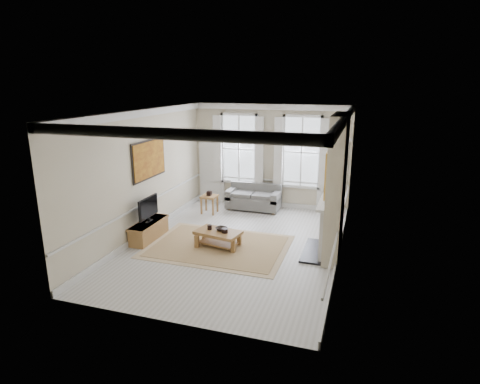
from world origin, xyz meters
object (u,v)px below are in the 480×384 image
(tv_stand, at_px, (149,230))
(coffee_table, at_px, (218,234))
(sofa, at_px, (254,199))
(side_table, at_px, (209,199))

(tv_stand, bearing_deg, coffee_table, 2.22)
(sofa, xyz_separation_m, side_table, (-1.24, -0.86, 0.12))
(sofa, height_order, coffee_table, sofa)
(coffee_table, bearing_deg, sofa, 100.83)
(coffee_table, distance_m, tv_stand, 1.95)
(side_table, relative_size, tv_stand, 0.42)
(coffee_table, bearing_deg, side_table, 127.41)
(sofa, distance_m, coffee_table, 3.33)
(sofa, distance_m, side_table, 1.51)
(coffee_table, height_order, tv_stand, tv_stand)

